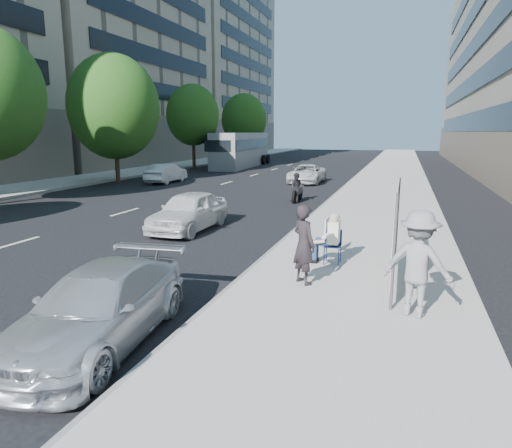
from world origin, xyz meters
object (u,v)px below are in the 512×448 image
at_px(bus, 241,150).
at_px(parked_sedan, 99,307).
at_px(seated_protester, 329,235).
at_px(jogger, 418,264).
at_px(motorcycle, 297,189).
at_px(white_sedan_near, 189,211).
at_px(protest_banner, 395,228).
at_px(white_sedan_mid, 166,173).
at_px(white_sedan_far, 307,174).
at_px(pedestrian_woman, 304,244).

bearing_deg(bus, parked_sedan, -76.88).
height_order(seated_protester, parked_sedan, seated_protester).
distance_m(jogger, motorcycle, 14.69).
bearing_deg(white_sedan_near, jogger, -37.44).
height_order(seated_protester, white_sedan_near, seated_protester).
xyz_separation_m(parked_sedan, motorcycle, (-0.37, 16.12, 0.02)).
relative_size(protest_banner, bus, 0.25).
relative_size(motorcycle, bus, 0.17).
bearing_deg(protest_banner, motorcycle, 111.98).
xyz_separation_m(parked_sedan, white_sedan_near, (-2.51, 8.41, 0.07)).
bearing_deg(white_sedan_mid, protest_banner, 128.68).
distance_m(parked_sedan, white_sedan_far, 24.55).
xyz_separation_m(protest_banner, parked_sedan, (-4.50, -4.06, -0.79)).
xyz_separation_m(seated_protester, parked_sedan, (-2.91, -5.30, -0.26)).
bearing_deg(white_sedan_mid, bus, -92.26).
height_order(white_sedan_mid, white_sedan_far, white_sedan_mid).
bearing_deg(motorcycle, white_sedan_near, -107.65).
xyz_separation_m(jogger, bus, (-15.67, 34.37, 0.52)).
height_order(jogger, motorcycle, jogger).
bearing_deg(pedestrian_woman, jogger, -165.95).
relative_size(seated_protester, white_sedan_far, 0.30).
bearing_deg(pedestrian_woman, white_sedan_near, -3.16).
bearing_deg(seated_protester, motorcycle, 106.84).
bearing_deg(motorcycle, white_sedan_far, 96.35).
bearing_deg(motorcycle, seated_protester, -75.29).
distance_m(seated_protester, white_sedan_mid, 21.42).
bearing_deg(protest_banner, white_sedan_near, 148.19).
distance_m(pedestrian_woman, white_sedan_far, 21.36).
height_order(protest_banner, white_sedan_near, protest_banner).
height_order(parked_sedan, motorcycle, motorcycle).
xyz_separation_m(pedestrian_woman, protest_banner, (1.87, 0.49, 0.37)).
bearing_deg(bus, pedestrian_woman, -71.23).
xyz_separation_m(pedestrian_woman, white_sedan_mid, (-13.40, 18.22, -0.38)).
bearing_deg(white_sedan_far, protest_banner, -72.96).
height_order(jogger, protest_banner, protest_banner).
bearing_deg(bus, white_sedan_mid, -93.31).
xyz_separation_m(pedestrian_woman, motorcycle, (-3.00, 12.55, -0.39)).
bearing_deg(pedestrian_woman, bus, -27.99).
bearing_deg(seated_protester, bus, 113.40).
bearing_deg(white_sedan_far, pedestrian_woman, -78.15).
relative_size(white_sedan_near, white_sedan_mid, 1.03).
distance_m(jogger, white_sedan_far, 23.02).
bearing_deg(motorcycle, pedestrian_woman, -78.69).
bearing_deg(protest_banner, white_sedan_far, 106.66).
bearing_deg(parked_sedan, white_sedan_mid, 110.37).
bearing_deg(motorcycle, parked_sedan, -90.82).
bearing_deg(pedestrian_woman, white_sedan_far, -38.40).
height_order(seated_protester, motorcycle, seated_protester).
relative_size(pedestrian_woman, motorcycle, 0.86).
relative_size(white_sedan_mid, motorcycle, 1.91).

